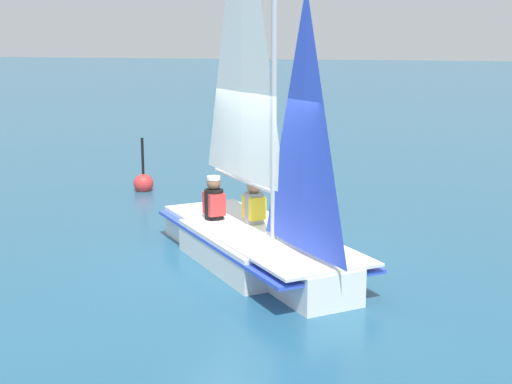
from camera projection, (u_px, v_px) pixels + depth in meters
ground_plane at (256, 263)px, 10.55m from camera, size 260.00×260.00×0.00m
sailboat_main at (255, 212)px, 10.41m from camera, size 4.22×4.02×6.01m
sailor_helm at (254, 213)px, 10.95m from camera, size 0.43×0.42×1.16m
sailor_crew at (214, 210)px, 11.21m from camera, size 0.43×0.42×1.16m
buoy_marker at (143, 183)px, 15.73m from camera, size 0.44×0.44×1.24m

